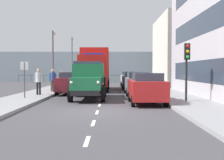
{
  "coord_description": "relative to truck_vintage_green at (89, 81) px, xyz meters",
  "views": [
    {
      "loc": [
        -0.65,
        12.28,
        1.86
      ],
      "look_at": [
        -0.67,
        -9.52,
        1.09
      ],
      "focal_mm": 43.95,
      "sensor_mm": 36.0,
      "label": 1
    }
  ],
  "objects": [
    {
      "name": "car_navy_kerbside_2",
      "position": [
        -3.4,
        -9.08,
        -0.28
      ],
      "size": [
        1.8,
        4.12,
        1.72
      ],
      "color": "navy",
      "rests_on": "ground_plane"
    },
    {
      "name": "pedestrian_near_railing",
      "position": [
        3.64,
        -1.74,
        0.05
      ],
      "size": [
        0.53,
        0.34,
        1.83
      ],
      "color": "black",
      "rests_on": "sidewalk_right"
    },
    {
      "name": "car_maroon_oppositeside_0",
      "position": [
        1.75,
        -4.31,
        -0.28
      ],
      "size": [
        1.91,
        4.61,
        1.72
      ],
      "color": "maroon",
      "rests_on": "ground_plane"
    },
    {
      "name": "pedestrian_with_bag",
      "position": [
        3.66,
        -6.25,
        -0.08
      ],
      "size": [
        0.53,
        0.34,
        1.62
      ],
      "color": "black",
      "rests_on": "sidewalk_right"
    },
    {
      "name": "car_teal_oppositeside_1",
      "position": [
        1.75,
        -10.81,
        -0.28
      ],
      "size": [
        1.94,
        3.93,
        1.72
      ],
      "color": "#1E6670",
      "rests_on": "ground_plane"
    },
    {
      "name": "car_grey_kerbside_1",
      "position": [
        -3.4,
        -3.31,
        -0.28
      ],
      "size": [
        1.82,
        4.52,
        1.72
      ],
      "color": "slate",
      "rests_on": "ground_plane"
    },
    {
      "name": "road_centreline_markings",
      "position": [
        -0.82,
        -5.18,
        -1.17
      ],
      "size": [
        0.12,
        37.07,
        0.01
      ],
      "color": "silver",
      "rests_on": "ground_plane"
    },
    {
      "name": "building_far_block",
      "position": [
        -11.34,
        -15.54,
        2.91
      ],
      "size": [
        8.4,
        10.24,
        8.18
      ],
      "color": "beige",
      "rests_on": "ground_plane"
    },
    {
      "name": "traffic_light_near",
      "position": [
        -5.65,
        2.15,
        1.29
      ],
      "size": [
        0.28,
        0.41,
        3.2
      ],
      "color": "black",
      "rests_on": "sidewalk_left"
    },
    {
      "name": "sidewalk_right",
      "position": [
        4.1,
        -5.62,
        -1.1
      ],
      "size": [
        2.79,
        40.98,
        0.15
      ],
      "primitive_type": "cube",
      "color": "gray",
      "rests_on": "ground_plane"
    },
    {
      "name": "sea_horizon",
      "position": [
        -0.82,
        -29.12,
        1.32
      ],
      "size": [
        80.0,
        0.8,
        5.0
      ],
      "primitive_type": "cube",
      "color": "#84939E",
      "rests_on": "ground_plane"
    },
    {
      "name": "ground_plane",
      "position": [
        -0.82,
        -5.62,
        -1.18
      ],
      "size": [
        80.0,
        80.0,
        0.0
      ],
      "primitive_type": "plane",
      "color": "#423F44"
    },
    {
      "name": "lamp_post_far",
      "position": [
        4.02,
        -20.7,
        2.76
      ],
      "size": [
        0.32,
        1.14,
        6.35
      ],
      "color": "#59595B",
      "rests_on": "sidewalk_right"
    },
    {
      "name": "lamp_post_promenade",
      "position": [
        4.23,
        -9.39,
        2.35
      ],
      "size": [
        0.32,
        1.14,
        5.57
      ],
      "color": "#59595B",
      "rests_on": "sidewalk_right"
    },
    {
      "name": "truck_vintage_green",
      "position": [
        0.0,
        0.0,
        0.0
      ],
      "size": [
        2.17,
        5.64,
        2.43
      ],
      "color": "black",
      "rests_on": "ground_plane"
    },
    {
      "name": "pedestrian_couple_b",
      "position": [
        3.21,
        -8.21,
        -0.09
      ],
      "size": [
        0.53,
        0.34,
        1.6
      ],
      "color": "#383342",
      "rests_on": "sidewalk_right"
    },
    {
      "name": "sidewalk_left",
      "position": [
        -5.75,
        -5.62,
        -1.1
      ],
      "size": [
        2.79,
        40.98,
        0.15
      ],
      "primitive_type": "cube",
      "color": "gray",
      "rests_on": "ground_plane"
    },
    {
      "name": "street_sign",
      "position": [
        3.96,
        0.35,
        0.5
      ],
      "size": [
        0.5,
        0.07,
        2.25
      ],
      "color": "#4C4C4C",
      "rests_on": "sidewalk_right"
    },
    {
      "name": "seawall_railing",
      "position": [
        -0.82,
        -25.52,
        -0.26
      ],
      "size": [
        28.08,
        0.08,
        1.2
      ],
      "color": "#4C5156",
      "rests_on": "ground_plane"
    },
    {
      "name": "car_white_kerbside_3",
      "position": [
        -3.4,
        -14.74,
        -0.28
      ],
      "size": [
        1.75,
        4.31,
        1.72
      ],
      "color": "white",
      "rests_on": "ground_plane"
    },
    {
      "name": "lorry_cargo_red",
      "position": [
        0.08,
        -8.36,
        0.9
      ],
      "size": [
        2.58,
        8.2,
        3.87
      ],
      "color": "red",
      "rests_on": "ground_plane"
    },
    {
      "name": "car_silver_oppositeside_2",
      "position": [
        1.75,
        -16.3,
        -0.28
      ],
      "size": [
        1.93,
        4.15,
        1.72
      ],
      "color": "#B7BABF",
      "rests_on": "ground_plane"
    },
    {
      "name": "pedestrian_by_lamp",
      "position": [
        3.31,
        -4.79,
        0.04
      ],
      "size": [
        0.53,
        0.34,
        1.8
      ],
      "color": "#4C473D",
      "rests_on": "sidewalk_right"
    },
    {
      "name": "car_red_kerbside_near",
      "position": [
        -3.4,
        2.31,
        -0.28
      ],
      "size": [
        1.88,
        3.83,
        1.72
      ],
      "color": "#B21E1E",
      "rests_on": "ground_plane"
    }
  ]
}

